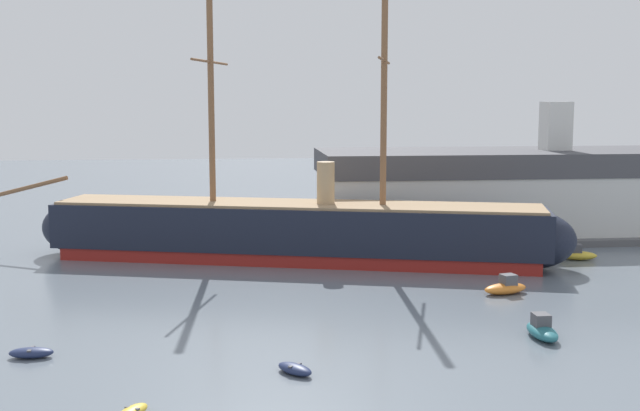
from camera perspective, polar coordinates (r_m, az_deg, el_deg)
tall_ship at (r=83.78m, az=-1.71°, el=-1.84°), size 61.47×21.94×30.19m
dinghy_near_centre at (r=50.63m, az=-1.83°, el=-11.72°), size 2.68×2.85×0.64m
dinghy_mid_left at (r=56.92m, az=-20.14°, el=-9.95°), size 2.96×1.36×0.69m
motorboat_mid_right at (r=59.82m, az=15.74°, el=-8.64°), size 1.75×4.17×1.75m
motorboat_alongside_stern at (r=72.07m, az=13.27°, el=-5.76°), size 4.46×2.77×1.74m
motorboat_far_right at (r=89.10m, az=18.10°, el=-3.37°), size 4.26×2.43×1.68m
dinghy_distant_centre at (r=92.57m, az=-1.38°, el=-2.73°), size 2.93×3.08×0.70m
dockside_warehouse_right at (r=103.36m, az=15.37°, el=0.90°), size 59.28×18.71×16.77m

